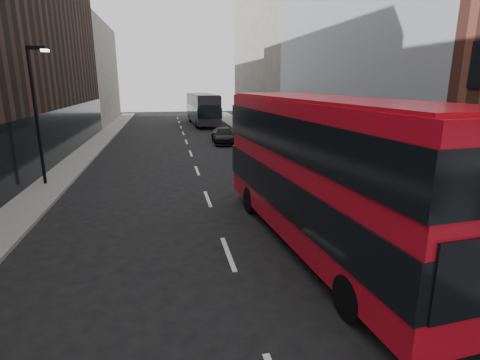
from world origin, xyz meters
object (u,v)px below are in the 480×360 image
red_bus (323,167)px  car_b (257,153)px  street_lamp (37,107)px  car_c (224,136)px  grey_bus (202,108)px  car_a (299,193)px

red_bus → car_b: 13.82m
street_lamp → car_c: street_lamp is taller
car_b → grey_bus: bearing=99.0°
grey_bus → street_lamp: bearing=-114.1°
red_bus → grey_bus: red_bus is taller
car_b → car_c: size_ratio=0.84×
street_lamp → car_a: 13.94m
grey_bus → car_a: bearing=-90.9°
red_bus → car_b: bearing=80.7°
street_lamp → car_a: street_lamp is taller
street_lamp → car_c: size_ratio=1.46×
red_bus → car_a: 4.68m
car_b → car_c: bearing=102.1°
red_bus → grey_bus: size_ratio=1.01×
grey_bus → car_a: 34.17m
red_bus → car_c: (0.15, 22.50, -2.06)m
car_a → car_b: size_ratio=0.89×
street_lamp → car_b: bearing=16.3°
street_lamp → red_bus: (11.37, -9.98, -1.43)m
red_bus → car_b: size_ratio=3.07×
street_lamp → car_c: 17.37m
red_bus → car_a: red_bus is taller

